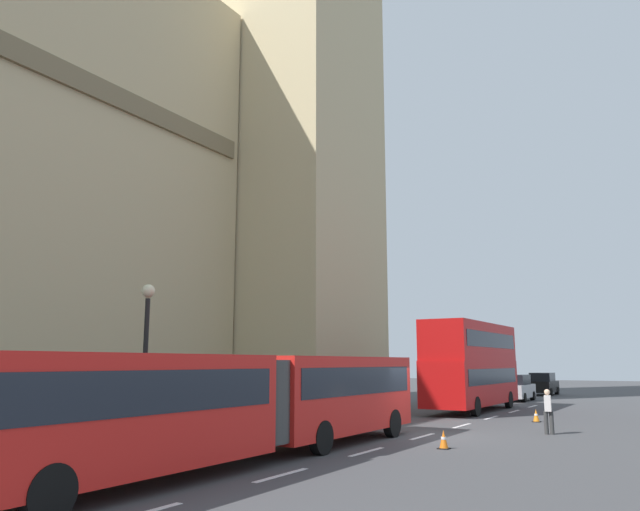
# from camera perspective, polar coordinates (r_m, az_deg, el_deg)

# --- Properties ---
(ground_plane) EXTENTS (160.00, 160.00, 0.00)m
(ground_plane) POSITION_cam_1_polar(r_m,az_deg,el_deg) (24.03, 9.56, -16.24)
(ground_plane) COLOR #424244
(lane_centre_marking) EXTENTS (34.40, 0.16, 0.01)m
(lane_centre_marking) POSITION_cam_1_polar(r_m,az_deg,el_deg) (26.09, 11.42, -15.66)
(lane_centre_marking) COLOR silver
(lane_centre_marking) RESTS_ON ground_plane
(articulated_bus) EXTENTS (17.40, 2.54, 2.90)m
(articulated_bus) POSITION_cam_1_polar(r_m,az_deg,el_deg) (17.84, -6.62, -12.93)
(articulated_bus) COLOR red
(articulated_bus) RESTS_ON ground_plane
(double_decker_bus) EXTENTS (10.47, 2.54, 4.90)m
(double_decker_bus) POSITION_cam_1_polar(r_m,az_deg,el_deg) (36.58, 13.93, -9.61)
(double_decker_bus) COLOR #B20F0F
(double_decker_bus) RESTS_ON ground_plane
(sedan_lead) EXTENTS (4.40, 1.86, 1.85)m
(sedan_lead) POSITION_cam_1_polar(r_m,az_deg,el_deg) (46.96, 17.75, -11.63)
(sedan_lead) COLOR #B7B7BC
(sedan_lead) RESTS_ON ground_plane
(sedan_trailing) EXTENTS (4.40, 1.86, 1.85)m
(sedan_trailing) POSITION_cam_1_polar(r_m,az_deg,el_deg) (56.15, 20.02, -11.15)
(sedan_trailing) COLOR black
(sedan_trailing) RESTS_ON ground_plane
(traffic_cone_west) EXTENTS (0.36, 0.36, 0.58)m
(traffic_cone_west) POSITION_cam_1_polar(r_m,az_deg,el_deg) (20.75, 11.41, -16.42)
(traffic_cone_west) COLOR black
(traffic_cone_west) RESTS_ON ground_plane
(traffic_cone_middle) EXTENTS (0.36, 0.36, 0.58)m
(traffic_cone_middle) POSITION_cam_1_polar(r_m,az_deg,el_deg) (30.91, 19.44, -13.86)
(traffic_cone_middle) COLOR black
(traffic_cone_middle) RESTS_ON ground_plane
(street_lamp) EXTENTS (0.44, 0.44, 5.27)m
(street_lamp) POSITION_cam_1_polar(r_m,az_deg,el_deg) (21.07, -15.91, -8.58)
(street_lamp) COLOR black
(street_lamp) RESTS_ON ground_plane
(pedestrian_near_cones) EXTENTS (0.43, 0.36, 1.69)m
(pedestrian_near_cones) POSITION_cam_1_polar(r_m,az_deg,el_deg) (25.81, 20.43, -13.28)
(pedestrian_near_cones) COLOR #333333
(pedestrian_near_cones) RESTS_ON ground_plane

